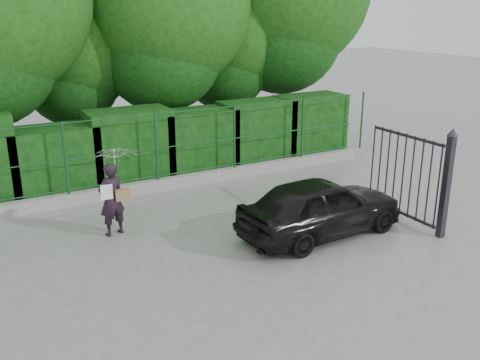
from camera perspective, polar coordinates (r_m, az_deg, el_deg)
ground at (r=10.40m, az=-1.94°, el=-8.68°), size 80.00×80.00×0.00m
kerb at (r=14.19m, az=-10.22°, el=-0.78°), size 14.00×0.25×0.30m
fence at (r=13.96m, az=-9.61°, el=3.44°), size 14.13×0.06×1.80m
hedge at (r=14.86m, az=-11.79°, el=3.34°), size 14.20×1.20×2.27m
trees at (r=16.87m, az=-11.05°, el=17.63°), size 17.10×6.15×8.08m
gate at (r=12.10m, az=19.47°, el=0.26°), size 0.22×2.33×2.36m
woman at (r=11.49m, az=-13.24°, el=0.24°), size 0.99×1.01×1.89m
car at (r=11.45m, az=8.65°, el=-2.80°), size 3.81×1.72×1.27m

